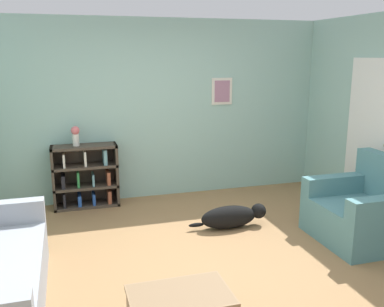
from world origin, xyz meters
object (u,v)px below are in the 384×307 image
(dog, at_px, (232,216))
(vase, at_px, (75,135))
(bookshelf, at_px, (86,177))
(recliner_chair, at_px, (365,212))

(dog, height_order, vase, vase)
(bookshelf, distance_m, vase, 0.61)
(bookshelf, distance_m, dog, 2.15)
(recliner_chair, distance_m, vase, 3.78)
(bookshelf, xyz_separation_m, recliner_chair, (3.00, -2.07, -0.09))
(bookshelf, relative_size, vase, 3.29)
(bookshelf, bearing_deg, vase, -168.97)
(vase, bearing_deg, recliner_chair, -33.50)
(dog, relative_size, vase, 3.68)
(bookshelf, relative_size, recliner_chair, 0.87)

